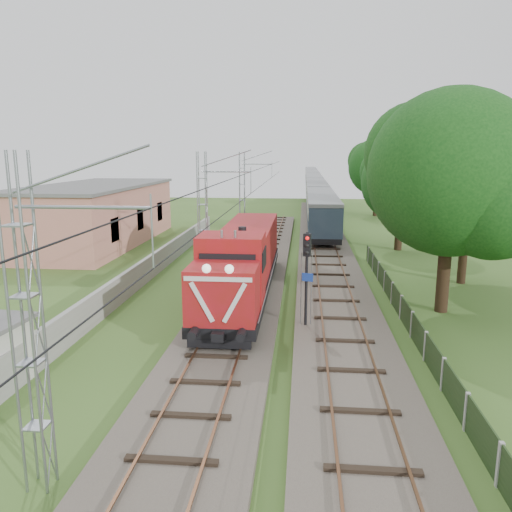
# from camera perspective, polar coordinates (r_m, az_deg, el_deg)

# --- Properties ---
(ground) EXTENTS (140.00, 140.00, 0.00)m
(ground) POSITION_cam_1_polar(r_m,az_deg,el_deg) (20.11, -4.22, -11.55)
(ground) COLOR #3A5B22
(ground) RESTS_ON ground
(track_main) EXTENTS (4.20, 70.00, 0.45)m
(track_main) POSITION_cam_1_polar(r_m,az_deg,el_deg) (26.55, -1.70, -5.24)
(track_main) COLOR #6B6054
(track_main) RESTS_ON ground
(track_side) EXTENTS (4.20, 80.00, 0.45)m
(track_side) POSITION_cam_1_polar(r_m,az_deg,el_deg) (39.02, 7.99, 0.17)
(track_side) COLOR #6B6054
(track_side) RESTS_ON ground
(catenary) EXTENTS (3.31, 70.00, 8.00)m
(catenary) POSITION_cam_1_polar(r_m,az_deg,el_deg) (31.05, -6.02, 4.49)
(catenary) COLOR gray
(catenary) RESTS_ON ground
(boundary_wall) EXTENTS (0.25, 40.00, 1.50)m
(boundary_wall) POSITION_cam_1_polar(r_m,az_deg,el_deg) (32.51, -12.04, -1.29)
(boundary_wall) COLOR #9E9E99
(boundary_wall) RESTS_ON ground
(station_building) EXTENTS (8.40, 20.40, 5.22)m
(station_building) POSITION_cam_1_polar(r_m,az_deg,el_deg) (46.25, -17.82, 4.60)
(station_building) COLOR tan
(station_building) RESTS_ON ground
(fence) EXTENTS (0.12, 32.00, 1.20)m
(fence) POSITION_cam_1_polar(r_m,az_deg,el_deg) (22.94, 17.39, -7.47)
(fence) COLOR black
(fence) RESTS_ON ground
(locomotive) EXTENTS (2.92, 16.69, 4.24)m
(locomotive) POSITION_cam_1_polar(r_m,az_deg,el_deg) (27.11, -1.44, -0.49)
(locomotive) COLOR black
(locomotive) RESTS_ON ground
(coach_rake) EXTENTS (2.83, 105.66, 3.27)m
(coach_rake) POSITION_cam_1_polar(r_m,az_deg,el_deg) (92.87, 6.61, 8.25)
(coach_rake) COLOR black
(coach_rake) RESTS_ON ground
(signal_post) EXTENTS (0.49, 0.39, 4.54)m
(signal_post) POSITION_cam_1_polar(r_m,az_deg,el_deg) (22.03, 5.82, -0.96)
(signal_post) COLOR black
(signal_post) RESTS_ON ground
(tree_a) EXTENTS (8.50, 8.10, 11.02)m
(tree_a) POSITION_cam_1_polar(r_m,az_deg,el_deg) (26.13, 21.66, 8.60)
(tree_a) COLOR #331F15
(tree_a) RESTS_ON ground
(tree_b) EXTENTS (6.71, 6.39, 8.70)m
(tree_b) POSITION_cam_1_polar(r_m,az_deg,el_deg) (32.64, 23.23, 6.39)
(tree_b) COLOR #331F15
(tree_b) RESTS_ON ground
(tree_c) EXTENTS (6.87, 6.55, 8.91)m
(tree_c) POSITION_cam_1_polar(r_m,az_deg,el_deg) (42.42, 16.42, 8.06)
(tree_c) COLOR #331F15
(tree_c) RESTS_ON ground
(tree_d) EXTENTS (7.50, 7.14, 9.72)m
(tree_d) POSITION_cam_1_polar(r_m,az_deg,el_deg) (65.16, 13.76, 9.78)
(tree_d) COLOR #331F15
(tree_d) RESTS_ON ground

